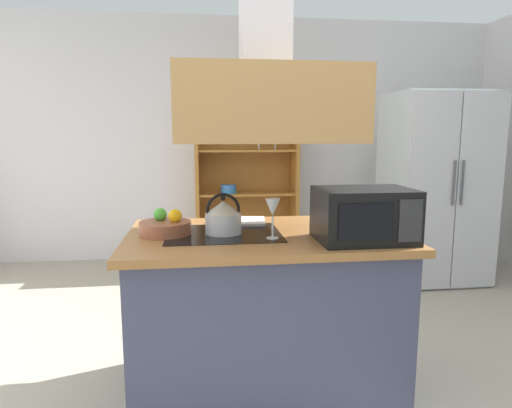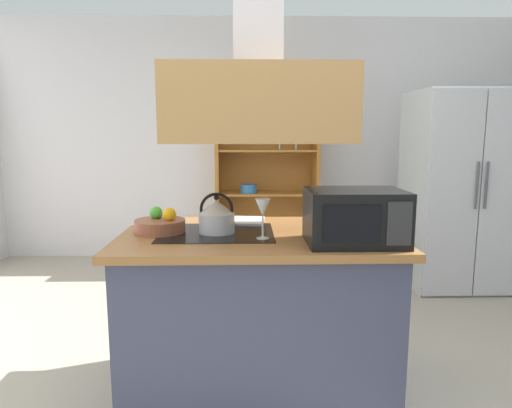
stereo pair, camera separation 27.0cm
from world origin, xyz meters
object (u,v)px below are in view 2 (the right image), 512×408
object	(u,v)px
kettle	(217,216)
wine_glass_on_counter	(263,209)
microwave	(355,217)
cutting_board	(235,221)
fruit_bowl	(160,225)
refrigerator	(459,190)
dish_cabinet	(266,186)

from	to	relation	value
kettle	wine_glass_on_counter	bearing A→B (deg)	-31.55
microwave	wine_glass_on_counter	xyz separation A→B (m)	(-0.44, 0.09, 0.02)
cutting_board	kettle	bearing A→B (deg)	-107.76
kettle	fruit_bowl	bearing A→B (deg)	176.72
microwave	wine_glass_on_counter	distance (m)	0.45
fruit_bowl	kettle	bearing A→B (deg)	-3.28
refrigerator	dish_cabinet	bearing A→B (deg)	152.25
wine_glass_on_counter	refrigerator	bearing A→B (deg)	44.55
refrigerator	kettle	distance (m)	2.75
fruit_bowl	microwave	bearing A→B (deg)	-14.71
dish_cabinet	cutting_board	size ratio (longest dim) A/B	5.61
cutting_board	fruit_bowl	size ratio (longest dim) A/B	1.27
wine_glass_on_counter	fruit_bowl	distance (m)	0.58
cutting_board	microwave	bearing A→B (deg)	-41.43
kettle	fruit_bowl	size ratio (longest dim) A/B	0.80
dish_cabinet	fruit_bowl	size ratio (longest dim) A/B	7.11
microwave	kettle	bearing A→B (deg)	160.50
microwave	fruit_bowl	bearing A→B (deg)	165.29
kettle	fruit_bowl	world-z (taller)	kettle
dish_cabinet	kettle	size ratio (longest dim) A/B	8.91
microwave	wine_glass_on_counter	bearing A→B (deg)	167.99
microwave	wine_glass_on_counter	world-z (taller)	microwave
kettle	refrigerator	bearing A→B (deg)	38.87
refrigerator	fruit_bowl	size ratio (longest dim) A/B	6.73
kettle	microwave	distance (m)	0.72
refrigerator	microwave	size ratio (longest dim) A/B	3.93
refrigerator	cutting_board	world-z (taller)	refrigerator
cutting_board	microwave	distance (m)	0.79
kettle	fruit_bowl	xyz separation A→B (m)	(-0.30, 0.02, -0.05)
refrigerator	wine_glass_on_counter	xyz separation A→B (m)	(-1.90, -1.87, 0.15)
dish_cabinet	fruit_bowl	xyz separation A→B (m)	(-0.69, -2.63, 0.10)
dish_cabinet	microwave	size ratio (longest dim) A/B	4.15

